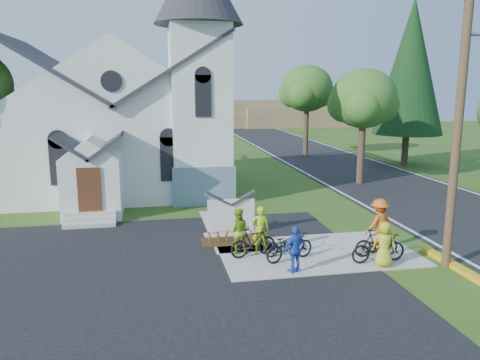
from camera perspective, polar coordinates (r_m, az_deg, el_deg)
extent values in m
plane|color=#2E5418|center=(16.48, 5.04, -9.84)|extent=(120.00, 120.00, 0.00)
cube|color=black|center=(14.32, -21.38, -13.92)|extent=(20.00, 16.00, 0.02)
cube|color=black|center=(33.55, 14.52, 0.73)|extent=(8.00, 90.00, 0.02)
cube|color=#ACA79B|center=(17.36, 9.41, -8.75)|extent=(7.00, 4.00, 0.05)
cube|color=white|center=(28.03, -14.34, 3.89)|extent=(11.00, 9.00, 5.00)
cube|color=slate|center=(25.09, -4.75, -0.10)|extent=(3.20, 3.20, 2.00)
cube|color=white|center=(24.65, -4.88, 7.91)|extent=(3.00, 3.00, 9.00)
cube|color=white|center=(22.69, -17.52, -0.77)|extent=(2.60, 2.40, 2.80)
cube|color=#512C17|center=(21.47, -17.89, -1.18)|extent=(1.00, 0.10, 2.00)
cube|color=#ACA79B|center=(19.15, -1.08, -6.59)|extent=(2.20, 0.40, 0.10)
cube|color=white|center=(18.89, -3.63, -5.28)|extent=(0.12, 0.12, 1.00)
cube|color=white|center=(19.16, 1.43, -5.02)|extent=(0.12, 0.12, 1.00)
cube|color=white|center=(18.87, -1.09, -3.70)|extent=(1.90, 0.14, 0.90)
cube|color=#3A240F|center=(18.32, -0.59, -7.48)|extent=(2.60, 1.10, 0.07)
cylinder|color=#473723|center=(16.40, 25.13, 7.00)|extent=(0.28, 0.28, 10.00)
cylinder|color=#38271E|center=(29.93, 14.55, 3.41)|extent=(0.44, 0.44, 4.05)
ellipsoid|color=#345C1F|center=(29.68, 14.85, 9.58)|extent=(4.00, 4.00, 3.60)
cylinder|color=#38271E|center=(41.15, 8.04, 6.01)|extent=(0.44, 0.44, 4.50)
ellipsoid|color=#345C1F|center=(40.99, 8.18, 10.99)|extent=(4.40, 4.40, 3.96)
cylinder|color=#38271E|center=(38.32, 19.47, 3.52)|extent=(0.50, 0.50, 2.40)
cone|color=black|center=(38.06, 20.09, 12.81)|extent=(5.20, 5.20, 10.00)
cube|color=brown|center=(71.62, -2.65, 8.08)|extent=(60.00, 8.00, 4.00)
cube|color=brown|center=(73.06, -15.54, 8.38)|extent=(30.00, 6.00, 5.60)
cube|color=brown|center=(73.76, 10.10, 7.62)|extent=(25.00, 6.00, 3.00)
imported|color=#93C116|center=(16.74, 2.51, -6.11)|extent=(0.68, 0.48, 1.75)
imported|color=black|center=(16.29, 6.04, -8.05)|extent=(2.01, 1.25, 1.00)
imported|color=#86B021|center=(16.81, -0.27, -6.21)|extent=(0.90, 0.75, 1.65)
imported|color=black|center=(16.55, 1.64, -7.60)|extent=(1.79, 0.85, 1.04)
imported|color=blue|center=(15.22, 6.75, -8.39)|extent=(0.97, 0.65, 1.54)
imported|color=black|center=(16.82, 5.49, -7.65)|extent=(1.75, 1.02, 0.87)
imported|color=#CF5C17|center=(18.03, 16.61, -5.11)|extent=(1.36, 1.03, 1.87)
imported|color=black|center=(17.26, 16.31, -7.37)|extent=(1.64, 0.47, 0.98)
imported|color=gold|center=(16.31, 17.18, -7.49)|extent=(0.88, 0.74, 1.53)
imported|color=black|center=(16.73, 16.51, -7.89)|extent=(1.99, 0.77, 1.03)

